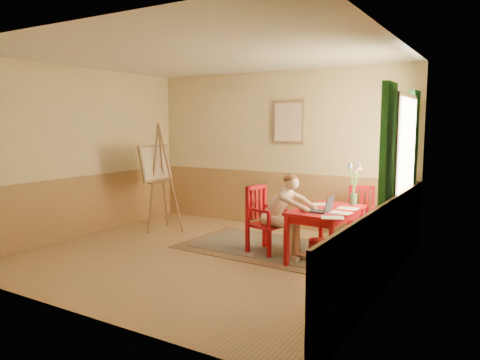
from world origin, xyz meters
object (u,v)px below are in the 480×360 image
Objects in this scene: laptop at (320,209)px; table at (326,215)px; figure at (282,211)px; easel at (157,167)px; chair_left at (264,220)px; chair_back at (361,215)px.

table is at bearing 93.19° from laptop.
figure is 2.67m from easel.
chair_left reaches higher than laptop.
easel is (-2.60, 0.37, 0.46)m from figure.
chair_left is (-0.90, -0.12, -0.14)m from table.
chair_left is 0.37m from figure.
chair_back is at bearing 83.94° from laptop.
chair_left is at bearing 169.34° from figure.
easel is at bearing 176.48° from table.
easel is at bearing 171.61° from laptop.
chair_back is at bearing 49.29° from chair_left.
laptop is (-0.15, -1.39, 0.32)m from chair_back.
figure is at bearing -119.83° from chair_back.
laptop is (0.02, -0.28, 0.14)m from table.
easel reaches higher than chair_left.
laptop is at bearing -9.56° from figure.
table is at bearing 7.38° from chair_left.
easel reaches higher than table.
chair_left reaches higher than table.
laptop reaches higher than chair_back.
chair_back is 1.50m from figure.
figure reaches higher than chair_left.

